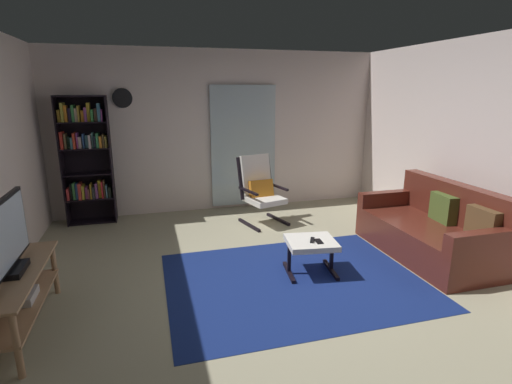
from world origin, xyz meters
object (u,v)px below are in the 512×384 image
object	(u,v)px
ottoman	(311,246)
bookshelf_near_tv	(86,155)
television	(6,239)
lounge_armchair	(260,188)
leather_sofa	(433,231)
wall_clock	(122,98)
tv_remote	(312,240)
tv_stand	(16,293)
cell_phone	(319,241)

from	to	relation	value
ottoman	bookshelf_near_tv	bearing A→B (deg)	135.04
television	ottoman	bearing A→B (deg)	7.14
lounge_armchair	ottoman	world-z (taller)	lounge_armchair
leather_sofa	wall_clock	distance (m)	4.69
ottoman	wall_clock	size ratio (longest dim) A/B	2.00
lounge_armchair	tv_remote	distance (m)	1.87
tv_stand	lounge_armchair	world-z (taller)	lounge_armchair
lounge_armchair	tv_remote	bearing A→B (deg)	-88.61
tv_stand	wall_clock	bearing A→B (deg)	74.81
bookshelf_near_tv	lounge_armchair	bearing A→B (deg)	-15.55
tv_stand	bookshelf_near_tv	size ratio (longest dim) A/B	0.70
bookshelf_near_tv	leather_sofa	world-z (taller)	bookshelf_near_tv
bookshelf_near_tv	tv_remote	distance (m)	3.64
tv_remote	ottoman	bearing A→B (deg)	118.51
tv_stand	television	xyz separation A→B (m)	(0.00, -0.01, 0.47)
wall_clock	tv_stand	bearing A→B (deg)	-105.19
tv_stand	cell_phone	xyz separation A→B (m)	(2.83, 0.27, 0.04)
leather_sofa	ottoman	world-z (taller)	leather_sofa
television	bookshelf_near_tv	bearing A→B (deg)	85.11
television	bookshelf_near_tv	size ratio (longest dim) A/B	0.51
television	tv_remote	world-z (taller)	television
lounge_armchair	leather_sofa	bearing A→B (deg)	-46.45
leather_sofa	wall_clock	size ratio (longest dim) A/B	6.16
television	wall_clock	xyz separation A→B (m)	(0.81, 3.01, 1.02)
tv_stand	television	distance (m)	0.47
television	wall_clock	bearing A→B (deg)	74.88
ottoman	leather_sofa	bearing A→B (deg)	2.34
bookshelf_near_tv	tv_stand	bearing A→B (deg)	-94.95
bookshelf_near_tv	cell_phone	world-z (taller)	bookshelf_near_tv
tv_remote	leather_sofa	bearing A→B (deg)	30.71
bookshelf_near_tv	ottoman	distance (m)	3.64
ottoman	cell_phone	xyz separation A→B (m)	(0.06, -0.07, 0.07)
wall_clock	television	bearing A→B (deg)	-105.12
tv_stand	bookshelf_near_tv	xyz separation A→B (m)	(0.25, 2.86, 0.68)
ottoman	lounge_armchair	bearing A→B (deg)	91.40
wall_clock	cell_phone	bearing A→B (deg)	-53.63
leather_sofa	tv_remote	distance (m)	1.64
leather_sofa	tv_remote	world-z (taller)	leather_sofa
ottoman	tv_remote	world-z (taller)	tv_remote
tv_stand	leather_sofa	world-z (taller)	leather_sofa
ottoman	tv_remote	bearing A→B (deg)	-88.92
tv_stand	tv_remote	world-z (taller)	tv_stand
bookshelf_near_tv	leather_sofa	xyz separation A→B (m)	(4.16, -2.46, -0.72)
tv_stand	leather_sofa	xyz separation A→B (m)	(4.41, 0.41, -0.04)
cell_phone	lounge_armchair	bearing A→B (deg)	99.01
ottoman	television	bearing A→B (deg)	-172.86
lounge_armchair	ottoman	bearing A→B (deg)	-88.60
ottoman	cell_phone	world-z (taller)	cell_phone
cell_phone	tv_stand	bearing A→B (deg)	-168.57
tv_stand	leather_sofa	bearing A→B (deg)	5.27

